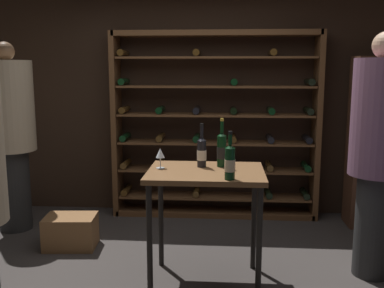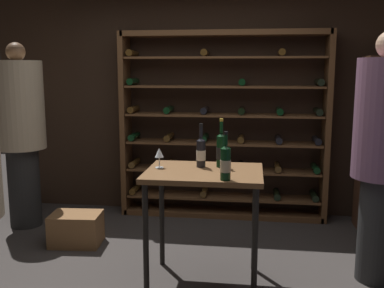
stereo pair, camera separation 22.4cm
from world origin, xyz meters
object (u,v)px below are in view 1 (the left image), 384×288
at_px(tasting_table, 206,186).
at_px(wine_bottle_gold_foil, 230,162).
at_px(person_bystander_dark_jacket, 379,145).
at_px(wine_crate, 71,232).
at_px(wine_bottle_black_capsule, 222,149).
at_px(wine_bottle_green_slim, 202,152).
at_px(wine_rack, 215,127).
at_px(person_host_in_suit, 10,129).
at_px(wine_glass_stemmed_center, 160,154).
at_px(display_cabinet, 371,143).

xyz_separation_m(tasting_table, wine_bottle_gold_foil, (0.18, -0.27, 0.25)).
bearing_deg(tasting_table, person_bystander_dark_jacket, 10.19).
xyz_separation_m(wine_crate, wine_bottle_black_capsule, (1.45, -0.48, 0.92)).
relative_size(tasting_table, person_bystander_dark_jacket, 0.47).
bearing_deg(wine_bottle_black_capsule, wine_bottle_green_slim, -172.06).
bearing_deg(wine_bottle_green_slim, wine_bottle_gold_foil, -61.05).
height_order(wine_bottle_gold_foil, wine_bottle_black_capsule, wine_bottle_black_capsule).
distance_m(wine_rack, tasting_table, 1.73).
distance_m(person_host_in_suit, wine_glass_stemmed_center, 2.02).
relative_size(tasting_table, wine_glass_stemmed_center, 5.77).
xyz_separation_m(wine_crate, wine_glass_stemmed_center, (0.97, -0.59, 0.89)).
bearing_deg(wine_bottle_black_capsule, wine_glass_stemmed_center, -167.99).
distance_m(person_host_in_suit, wine_bottle_gold_foil, 2.66).
xyz_separation_m(wine_crate, wine_bottle_gold_foil, (1.52, -0.90, 0.90)).
relative_size(wine_crate, display_cabinet, 0.26).
height_order(person_host_in_suit, display_cabinet, person_host_in_suit).
height_order(wine_bottle_green_slim, wine_bottle_gold_foil, wine_bottle_green_slim).
xyz_separation_m(wine_crate, display_cabinet, (3.06, 0.86, 0.77)).
bearing_deg(tasting_table, wine_bottle_green_slim, 107.45).
height_order(tasting_table, wine_bottle_black_capsule, wine_bottle_black_capsule).
height_order(person_bystander_dark_jacket, wine_bottle_black_capsule, person_bystander_dark_jacket).
height_order(wine_bottle_gold_foil, wine_glass_stemmed_center, wine_bottle_gold_foil).
bearing_deg(display_cabinet, wine_bottle_green_slim, -142.20).
xyz_separation_m(wine_rack, wine_bottle_green_slim, (-0.07, -1.58, 0.01)).
bearing_deg(wine_glass_stemmed_center, person_bystander_dark_jacket, 6.68).
distance_m(wine_bottle_green_slim, wine_glass_stemmed_center, 0.33).
xyz_separation_m(person_host_in_suit, wine_glass_stemmed_center, (1.74, -1.04, -0.05)).
xyz_separation_m(wine_bottle_green_slim, wine_bottle_black_capsule, (0.16, 0.02, 0.02)).
distance_m(wine_crate, wine_bottle_gold_foil, 1.98).
xyz_separation_m(wine_rack, display_cabinet, (1.69, -0.22, -0.13)).
bearing_deg(wine_glass_stemmed_center, wine_crate, 148.90).
bearing_deg(display_cabinet, wine_bottle_gold_foil, -131.11).
distance_m(person_bystander_dark_jacket, wine_bottle_gold_foil, 1.31).
distance_m(tasting_table, wine_bottle_gold_foil, 0.41).
bearing_deg(wine_bottle_green_slim, wine_glass_stemmed_center, -166.02).
bearing_deg(wine_rack, person_bystander_dark_jacket, -47.19).
height_order(person_bystander_dark_jacket, wine_bottle_green_slim, person_bystander_dark_jacket).
xyz_separation_m(wine_rack, wine_bottle_black_capsule, (0.09, -1.56, 0.03)).
bearing_deg(person_host_in_suit, tasting_table, -146.61).
height_order(person_host_in_suit, wine_glass_stemmed_center, person_host_in_suit).
xyz_separation_m(person_host_in_suit, person_bystander_dark_jacket, (3.49, -0.83, 0.01)).
bearing_deg(display_cabinet, person_bystander_dark_jacket, -105.32).
distance_m(display_cabinet, wine_glass_stemmed_center, 2.54).
xyz_separation_m(display_cabinet, wine_glass_stemmed_center, (-2.09, -1.45, 0.13)).
bearing_deg(wine_bottle_green_slim, wine_rack, 87.45).
distance_m(wine_bottle_black_capsule, wine_glass_stemmed_center, 0.50).
distance_m(person_bystander_dark_jacket, display_cabinet, 1.30).
bearing_deg(wine_bottle_black_capsule, person_host_in_suit, 157.23).
relative_size(wine_crate, wine_bottle_gold_foil, 1.38).
xyz_separation_m(person_host_in_suit, wine_crate, (0.77, -0.45, -0.94)).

